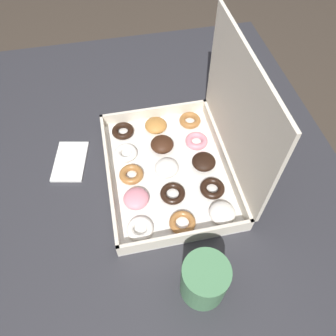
# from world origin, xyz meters

# --- Properties ---
(ground_plane) EXTENTS (8.00, 8.00, 0.00)m
(ground_plane) POSITION_xyz_m (0.00, 0.00, 0.00)
(ground_plane) COLOR #42382D
(dining_table) EXTENTS (1.17, 1.01, 0.76)m
(dining_table) POSITION_xyz_m (0.00, 0.00, 0.67)
(dining_table) COLOR #2D2D33
(dining_table) RESTS_ON ground_plane
(donut_box) EXTENTS (0.39, 0.31, 0.33)m
(donut_box) POSITION_xyz_m (0.03, 0.10, 0.83)
(donut_box) COLOR silver
(donut_box) RESTS_ON dining_table
(coffee_mug) EXTENTS (0.09, 0.09, 0.10)m
(coffee_mug) POSITION_xyz_m (0.33, 0.06, 0.82)
(coffee_mug) COLOR #4C8456
(coffee_mug) RESTS_ON dining_table
(paper_napkin) EXTENTS (0.14, 0.10, 0.01)m
(paper_napkin) POSITION_xyz_m (-0.05, -0.19, 0.77)
(paper_napkin) COLOR white
(paper_napkin) RESTS_ON dining_table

